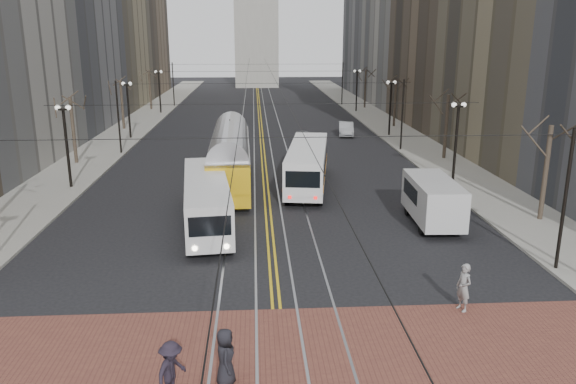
{
  "coord_description": "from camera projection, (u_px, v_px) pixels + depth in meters",
  "views": [
    {
      "loc": [
        -0.76,
        -20.98,
        10.34
      ],
      "look_at": [
        0.84,
        5.42,
        3.0
      ],
      "focal_mm": 35.0,
      "sensor_mm": 36.0,
      "label": 1
    }
  ],
  "objects": [
    {
      "name": "transit_bus",
      "position": [
        207.0,
        202.0,
        31.39
      ],
      "size": [
        3.51,
        11.29,
        2.78
      ],
      "primitive_type": "cube",
      "rotation": [
        0.0,
        0.0,
        0.11
      ],
      "color": "silver",
      "rests_on": "ground"
    },
    {
      "name": "streetcar",
      "position": [
        230.0,
        162.0,
        40.0
      ],
      "size": [
        2.95,
        14.46,
        3.4
      ],
      "primitive_type": "cube",
      "rotation": [
        0.0,
        0.0,
        0.02
      ],
      "color": "gold",
      "rests_on": "ground"
    },
    {
      "name": "crosswalk_band",
      "position": [
        280.0,
        350.0,
        19.14
      ],
      "size": [
        25.0,
        6.0,
        0.01
      ],
      "primitive_type": "cube",
      "color": "brown",
      "rests_on": "ground"
    },
    {
      "name": "rear_bus",
      "position": [
        308.0,
        167.0,
        39.57
      ],
      "size": [
        4.11,
        11.59,
        2.96
      ],
      "primitive_type": "cube",
      "rotation": [
        0.0,
        0.0,
        -0.15
      ],
      "color": "white",
      "rests_on": "ground"
    },
    {
      "name": "trolley_wires",
      "position": [
        262.0,
        105.0,
        55.48
      ],
      "size": [
        25.96,
        120.0,
        6.6
      ],
      "color": "black",
      "rests_on": "ground"
    },
    {
      "name": "sidewalk_left",
      "position": [
        132.0,
        128.0,
        65.37
      ],
      "size": [
        5.0,
        140.0,
        0.15
      ],
      "primitive_type": "cube",
      "color": "gray",
      "rests_on": "ground"
    },
    {
      "name": "street_trees",
      "position": [
        262.0,
        115.0,
        56.14
      ],
      "size": [
        31.68,
        53.28,
        5.6
      ],
      "color": "#382D23",
      "rests_on": "ground"
    },
    {
      "name": "ground",
      "position": [
        276.0,
        298.0,
        22.99
      ],
      "size": [
        260.0,
        260.0,
        0.0
      ],
      "primitive_type": "plane",
      "color": "black",
      "rests_on": "ground"
    },
    {
      "name": "sedan_silver",
      "position": [
        346.0,
        129.0,
        60.57
      ],
      "size": [
        2.07,
        4.55,
        1.45
      ],
      "primitive_type": "imported",
      "rotation": [
        0.0,
        0.0,
        -0.13
      ],
      "color": "#9A9CA1",
      "rests_on": "ground"
    },
    {
      "name": "lamp_posts",
      "position": [
        263.0,
        124.0,
        49.89
      ],
      "size": [
        27.6,
        57.2,
        5.6
      ],
      "color": "black",
      "rests_on": "ground"
    },
    {
      "name": "sedan_grey",
      "position": [
        304.0,
        139.0,
        54.0
      ],
      "size": [
        1.97,
        4.72,
        1.6
      ],
      "primitive_type": "imported",
      "rotation": [
        0.0,
        0.0,
        0.02
      ],
      "color": "#42434A",
      "rests_on": "ground"
    },
    {
      "name": "streetcar_rails",
      "position": [
        261.0,
        127.0,
        66.27
      ],
      "size": [
        4.8,
        130.0,
        0.02
      ],
      "primitive_type": "cube",
      "color": "gray",
      "rests_on": "ground"
    },
    {
      "name": "sidewalk_right",
      "position": [
        386.0,
        125.0,
        67.12
      ],
      "size": [
        5.0,
        140.0,
        0.15
      ],
      "primitive_type": "cube",
      "color": "gray",
      "rests_on": "ground"
    },
    {
      "name": "pedestrian_a",
      "position": [
        225.0,
        357.0,
        17.01
      ],
      "size": [
        0.64,
        0.95,
        1.87
      ],
      "primitive_type": "imported",
      "rotation": [
        0.0,
        0.0,
        1.63
      ],
      "color": "black",
      "rests_on": "crosswalk_band"
    },
    {
      "name": "pedestrian_b",
      "position": [
        464.0,
        287.0,
        21.71
      ],
      "size": [
        0.67,
        0.82,
        1.92
      ],
      "primitive_type": "imported",
      "rotation": [
        0.0,
        0.0,
        5.06
      ],
      "color": "gray",
      "rests_on": "crosswalk_band"
    },
    {
      "name": "pedestrian_d",
      "position": [
        172.0,
        371.0,
        16.29
      ],
      "size": [
        1.19,
        1.41,
        1.89
      ],
      "primitive_type": "imported",
      "rotation": [
        0.0,
        0.0,
        1.08
      ],
      "color": "black",
      "rests_on": "crosswalk_band"
    },
    {
      "name": "centre_lines",
      "position": [
        261.0,
        127.0,
        66.27
      ],
      "size": [
        0.42,
        130.0,
        0.01
      ],
      "primitive_type": "cube",
      "color": "gold",
      "rests_on": "ground"
    },
    {
      "name": "cargo_van",
      "position": [
        433.0,
        203.0,
        31.67
      ],
      "size": [
        2.49,
        5.95,
        2.59
      ],
      "primitive_type": "cube",
      "rotation": [
        0.0,
        0.0,
        -0.04
      ],
      "color": "silver",
      "rests_on": "ground"
    }
  ]
}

